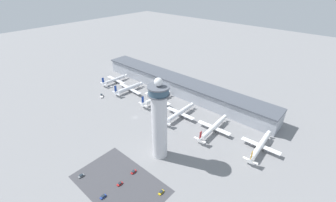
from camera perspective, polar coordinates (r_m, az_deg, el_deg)
name	(u,v)px	position (r m, az deg, el deg)	size (l,w,h in m)	color
ground_plane	(135,117)	(223.85, -8.40, -4.12)	(1000.00, 1000.00, 0.00)	gray
terminal_building	(180,86)	(263.05, 2.96, 3.88)	(227.28, 25.00, 17.63)	#A3A8B2
control_tower	(159,121)	(160.60, -2.23, -4.98)	(15.26, 15.26, 65.32)	silver
parking_lot_surface	(120,184)	(164.61, -12.13, -19.86)	(64.00, 40.00, 0.01)	#424247
airplane_gate_alpha	(115,80)	(297.86, -13.27, 5.32)	(33.07, 37.17, 12.35)	white
airplane_gate_bravo	(129,88)	(271.84, -9.87, 3.22)	(39.44, 39.01, 13.40)	silver
airplane_gate_charlie	(157,98)	(245.30, -2.92, 0.72)	(38.05, 40.71, 13.79)	white
airplane_gate_delta	(179,113)	(220.02, 2.93, -3.04)	(32.40, 43.70, 13.46)	white
airplane_gate_echo	(213,128)	(204.14, 11.43, -6.64)	(31.56, 45.94, 12.85)	white
airplane_gate_foxtrot	(260,146)	(195.48, 22.39, -10.47)	(31.11, 43.81, 13.06)	white
service_truck_catering	(109,87)	(287.62, -14.66, 3.49)	(5.28, 6.16, 2.48)	black
service_truck_fuel	(162,130)	(203.45, -1.60, -7.34)	(4.90, 7.41, 2.71)	black
service_truck_baggage	(102,96)	(268.46, -16.50, 1.27)	(8.51, 6.75, 2.87)	black
car_white_wagon	(134,172)	(169.24, -8.73, -17.36)	(1.98, 4.49, 1.52)	black
car_blue_compact	(81,176)	(175.79, -21.18, -17.31)	(2.01, 4.42, 1.54)	black
car_red_hatchback	(161,192)	(156.52, -1.73, -22.16)	(1.98, 4.56, 1.36)	black
car_navy_sedan	(120,184)	(163.88, -12.14, -19.86)	(1.93, 4.14, 1.45)	black
car_black_suv	(103,197)	(159.82, -16.16, -22.28)	(1.93, 4.24, 1.49)	black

